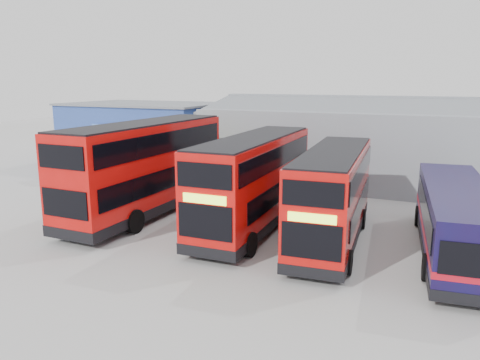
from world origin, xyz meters
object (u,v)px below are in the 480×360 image
Objects in this scene: panel_van at (86,160)px; single_decker_blue at (455,222)px; office_block at (146,134)px; maintenance_shed at (434,146)px; double_decker_left at (146,169)px; double_decker_centre at (254,183)px; double_decker_right at (333,197)px.

single_decker_blue is at bearing -2.04° from panel_van.
office_block is 6.05m from panel_van.
maintenance_shed reaches higher than double_decker_left.
double_decker_left reaches higher than panel_van.
office_block reaches higher than panel_van.
double_decker_centre is 3.92m from double_decker_right.
double_decker_left is at bearing 179.26° from double_decker_centre.
double_decker_right is at bearing -103.56° from maintenance_shed.
double_decker_right is (9.91, -0.43, -0.39)m from double_decker_left.
single_decker_blue is at bearing 0.58° from double_decker_right.
panel_van is (-23.30, -7.77, -1.37)m from maintenance_shed.
office_block reaches higher than double_decker_left.
office_block is 2.29× the size of panel_van.
double_decker_right is at bearing -9.14° from double_decker_centre.
double_decker_left is 14.82m from single_decker_blue.
panel_van is (-24.63, 6.44, -0.19)m from single_decker_blue.
double_decker_right is 1.83× the size of panel_van.
single_decker_blue is (23.34, -12.20, -1.15)m from office_block.
office_block is at bearing -54.42° from double_decker_left.
double_decker_right reaches higher than single_decker_blue.
double_decker_centre is (-7.42, -14.13, -0.41)m from maintenance_shed.
maintenance_shed is at bearing 31.05° from panel_van.
panel_van is at bearing 156.58° from double_decker_centre.
office_block reaches higher than double_decker_right.
double_decker_centre reaches higher than panel_van.
panel_van is at bearing -102.69° from office_block.
maintenance_shed is 5.68× the size of panel_van.
maintenance_shed is 2.83× the size of single_decker_blue.
double_decker_centre is 17.13m from panel_van.
panel_van is (-19.76, 6.88, -0.80)m from double_decker_right.
maintenance_shed is at bearing 60.75° from double_decker_centre.
office_block is 0.40× the size of maintenance_shed.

